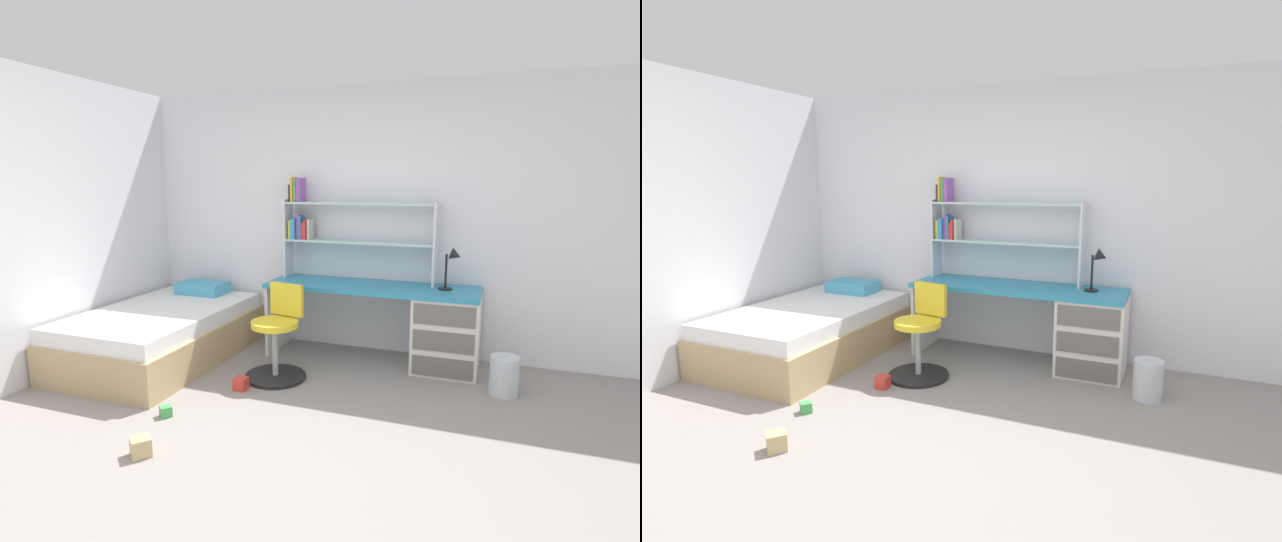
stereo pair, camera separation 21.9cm
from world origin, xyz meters
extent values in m
cube|color=gray|center=(0.00, 0.00, -0.01)|extent=(5.91, 5.80, 0.02)
cube|color=silver|center=(0.00, 2.43, 1.28)|extent=(5.91, 0.06, 2.55)
cube|color=teal|center=(0.00, 2.08, 0.70)|extent=(1.93, 0.59, 0.04)
cube|color=silver|center=(0.69, 2.08, 0.34)|extent=(0.56, 0.56, 0.68)
cube|color=silver|center=(-0.95, 2.08, 0.34)|extent=(0.03, 0.53, 0.68)
cube|color=#64625E|center=(0.69, 1.80, 0.11)|extent=(0.50, 0.01, 0.17)
cube|color=#64625E|center=(0.69, 1.80, 0.34)|extent=(0.50, 0.01, 0.17)
cube|color=#64625E|center=(0.69, 1.80, 0.56)|extent=(0.50, 0.01, 0.17)
cube|color=silver|center=(-0.90, 2.26, 1.10)|extent=(0.02, 0.22, 0.76)
cube|color=silver|center=(0.54, 2.26, 1.10)|extent=(0.02, 0.22, 0.76)
cube|color=silver|center=(-0.18, 2.26, 1.09)|extent=(1.43, 0.22, 0.02)
cube|color=silver|center=(-0.18, 2.26, 1.45)|extent=(1.43, 0.22, 0.02)
cube|color=yellow|center=(-0.86, 2.26, 1.19)|extent=(0.03, 0.16, 0.18)
cube|color=#338CBF|center=(-0.82, 2.26, 1.20)|extent=(0.04, 0.19, 0.20)
cube|color=purple|center=(-0.78, 2.26, 1.22)|extent=(0.03, 0.12, 0.23)
cube|color=#338CBF|center=(-0.76, 2.26, 1.21)|extent=(0.02, 0.13, 0.22)
cube|color=red|center=(-0.73, 2.26, 1.18)|extent=(0.03, 0.14, 0.16)
cube|color=red|center=(-0.70, 2.26, 1.19)|extent=(0.02, 0.19, 0.19)
cube|color=beige|center=(-0.67, 2.26, 1.20)|extent=(0.02, 0.14, 0.20)
cube|color=#26262D|center=(-0.86, 2.26, 1.54)|extent=(0.02, 0.13, 0.16)
cube|color=gold|center=(-0.84, 2.26, 1.58)|extent=(0.02, 0.15, 0.24)
cube|color=#4CA559|center=(-0.81, 2.26, 1.57)|extent=(0.03, 0.13, 0.23)
cube|color=purple|center=(-0.76, 2.26, 1.57)|extent=(0.04, 0.16, 0.23)
cylinder|color=black|center=(0.66, 2.13, 0.72)|extent=(0.12, 0.12, 0.02)
cylinder|color=black|center=(0.66, 2.13, 0.88)|extent=(0.02, 0.02, 0.30)
cone|color=black|center=(0.74, 2.08, 1.03)|extent=(0.12, 0.11, 0.13)
cylinder|color=black|center=(-0.64, 1.37, 0.01)|extent=(0.52, 0.52, 0.03)
cylinder|color=#A5A8AD|center=(-0.64, 1.37, 0.23)|extent=(0.05, 0.05, 0.45)
cylinder|color=yellow|center=(-0.64, 1.37, 0.48)|extent=(0.40, 0.40, 0.05)
cube|color=yellow|center=(-0.61, 1.54, 0.65)|extent=(0.32, 0.10, 0.28)
cube|color=tan|center=(-1.84, 1.44, 0.17)|extent=(1.18, 1.89, 0.34)
cube|color=white|center=(-1.84, 1.44, 0.41)|extent=(1.12, 1.83, 0.14)
cube|color=#4CA5CC|center=(-1.84, 2.13, 0.54)|extent=(0.50, 0.32, 0.12)
cylinder|color=silver|center=(1.18, 1.69, 0.15)|extent=(0.22, 0.22, 0.31)
cube|color=red|center=(-0.80, 1.05, 0.05)|extent=(0.10, 0.10, 0.10)
cube|color=#479E51|center=(-1.07, 0.45, 0.04)|extent=(0.11, 0.11, 0.08)
cube|color=tan|center=(-0.89, -0.03, 0.06)|extent=(0.16, 0.16, 0.12)
camera|label=1|loc=(1.10, -2.26, 1.65)|focal=27.86mm
camera|label=2|loc=(1.30, -2.18, 1.65)|focal=27.86mm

